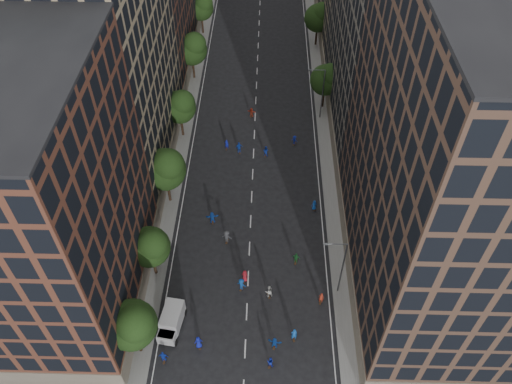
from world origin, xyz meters
The scene contains 36 objects.
ground centered at (0.00, 40.00, 0.00)m, with size 240.00×240.00×0.00m, color black.
sidewalk_left centered at (-12.00, 47.50, 0.07)m, with size 4.00×105.00×0.15m, color slate.
sidewalk_right centered at (12.00, 47.50, 0.07)m, with size 4.00×105.00×0.15m, color slate.
bldg_left_a centered at (-19.00, 11.00, 15.00)m, with size 14.00×22.00×30.00m, color #572F21.
bldg_left_b centered at (-19.00, 35.00, 17.00)m, with size 14.00×26.00×34.00m, color #8E7C5D.
bldg_right_a centered at (19.00, 15.00, 18.00)m, with size 14.00×30.00×36.00m, color #4C3529.
bldg_right_b centered at (19.00, 44.00, 16.50)m, with size 14.00×28.00×33.00m, color #5B554B.
tree_left_0 centered at (-11.01, 3.85, 5.96)m, with size 5.20×5.20×8.83m.
tree_left_1 centered at (-11.02, 13.86, 5.55)m, with size 4.80×4.80×8.21m.
tree_left_2 centered at (-10.99, 25.83, 6.36)m, with size 5.60×5.60×9.45m.
tree_left_3 centered at (-11.02, 39.85, 5.82)m, with size 5.00×5.00×8.58m.
tree_left_4 centered at (-11.00, 55.84, 6.10)m, with size 5.40×5.40×9.08m.
tree_left_5 centered at (-11.02, 71.86, 5.68)m, with size 4.80×4.80×8.33m.
tree_right_a centered at (11.38, 47.85, 5.63)m, with size 5.00×5.00×8.39m.
tree_right_b centered at (11.39, 67.85, 5.96)m, with size 5.20×5.20×8.83m.
streetlamp_near centered at (10.37, 12.00, 5.17)m, with size 2.64×0.22×9.06m.
streetlamp_far centered at (10.37, 45.00, 5.17)m, with size 2.64×0.22×9.06m.
cargo_van centered at (-8.19, 6.88, 1.28)m, with size 2.80×4.83×2.44m.
skater_0 centered at (-4.99, 4.63, 0.91)m, with size 0.89×0.58×1.83m, color #121B99.
skater_1 centered at (5.25, 5.80, 0.97)m, with size 0.71×0.46×1.93m, color #1654B5.
skater_2 centered at (2.70, 2.73, 0.76)m, with size 0.74×0.58×1.53m, color #1526AB.
skater_3 centered at (-0.72, 12.05, 0.88)m, with size 1.14×0.66×1.77m, color #114190.
skater_4 centered at (-8.50, 2.94, 0.89)m, with size 1.04×0.43×1.77m, color #1635B5.
skater_5 centered at (3.15, 4.83, 0.82)m, with size 1.52×0.48×1.63m, color #1446A6.
skater_6 centered at (-0.38, 13.23, 0.91)m, with size 0.89×0.58×1.81m, color maroon.
skater_7 centered at (8.50, 10.50, 0.83)m, with size 0.60×0.39×1.65m, color #A62E1B.
skater_8 centered at (2.49, 11.15, 0.93)m, with size 0.91×0.71×1.87m, color #B0B0AC.
skater_9 centered at (-2.91, 19.04, 0.97)m, with size 1.26×0.72×1.94m, color #3A3B3F.
skater_10 centered at (5.80, 16.04, 0.84)m, with size 0.98×0.41×1.67m, color #1C5D27.
skater_11 centered at (-5.04, 22.23, 0.92)m, with size 1.71×0.54×1.84m, color #1543AC.
skater_12 centered at (8.50, 24.89, 0.79)m, with size 0.77×0.50×1.58m, color blue.
skater_13 centered at (-4.11, 37.00, 0.84)m, with size 0.61×0.40×1.67m, color #121D97.
skater_14 centered at (1.83, 35.57, 0.87)m, with size 0.85×0.66×1.74m, color navy.
skater_15 centered at (6.22, 38.32, 0.77)m, with size 0.99×0.57×1.54m, color #1323A2.
skater_16 centered at (-2.18, 36.18, 0.95)m, with size 1.11×0.46×1.89m, color #163FB5.
skater_17 centered at (-0.60, 45.08, 0.79)m, with size 1.47×0.47×1.58m, color #9D2C1A.
Camera 1 is at (1.80, -20.36, 50.62)m, focal length 35.00 mm.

